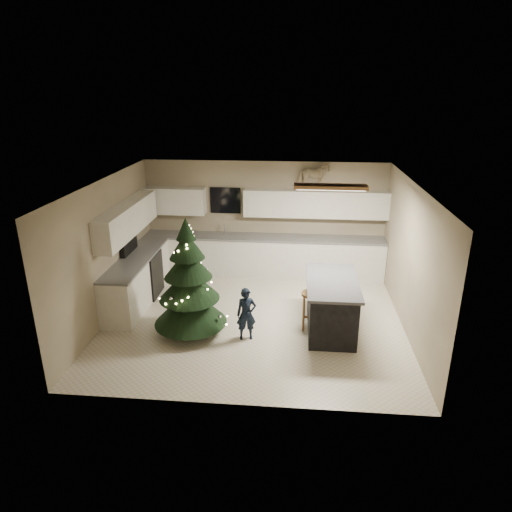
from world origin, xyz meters
name	(u,v)px	position (x,y,z in m)	size (l,w,h in m)	color
ground_plane	(254,319)	(0.00, 0.00, 0.00)	(5.50, 5.50, 0.00)	beige
room_shell	(256,231)	(0.02, 0.00, 1.75)	(5.52, 5.02, 2.61)	tan
cabinetry	(220,251)	(-0.91, 1.65, 0.76)	(5.50, 3.20, 2.00)	silver
island	(331,305)	(1.41, -0.23, 0.48)	(0.90, 1.70, 0.95)	black
bar_stool	(311,302)	(1.05, -0.23, 0.53)	(0.37, 0.37, 0.70)	brown
christmas_tree	(189,287)	(-1.09, -0.57, 0.87)	(1.33, 1.29, 2.13)	#3F2816
toddler	(246,314)	(-0.07, -0.71, 0.47)	(0.34, 0.23, 0.94)	black
rocking_horse	(313,176)	(1.08, 2.32, 2.31)	(0.74, 0.44, 0.61)	brown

